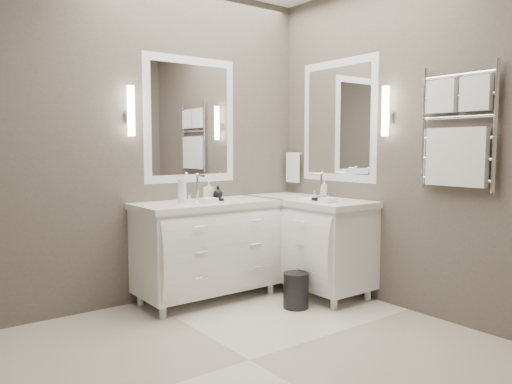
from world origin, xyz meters
TOP-DOWN VIEW (x-y plane):
  - floor at (0.00, 0.00)m, footprint 3.20×3.00m
  - wall_back at (0.00, 1.50)m, footprint 3.20×0.01m
  - wall_front at (0.00, -1.50)m, footprint 3.20×0.01m
  - wall_right at (1.60, 0.00)m, footprint 0.01×3.00m
  - vanity_back at (0.45, 1.23)m, footprint 1.24×0.59m
  - vanity_right at (1.33, 0.90)m, footprint 0.59×1.24m
  - mirror_back at (0.45, 1.49)m, footprint 0.90×0.02m
  - mirror_right at (1.59, 0.80)m, footprint 0.02×0.90m
  - sconce_back at (-0.13, 1.43)m, footprint 0.06×0.06m
  - sconce_right at (1.53, 0.22)m, footprint 0.06×0.06m
  - towel_bar_corner at (1.54, 1.36)m, footprint 0.03×0.22m
  - towel_ladder at (1.55, -0.40)m, footprint 0.06×0.58m
  - waste_bin at (0.90, 0.59)m, footprint 0.23×0.23m
  - amenity_tray_back at (0.51, 1.21)m, footprint 0.17×0.15m
  - amenity_tray_right at (1.28, 0.66)m, footprint 0.15×0.18m
  - water_bottle at (0.21, 1.22)m, footprint 0.08×0.08m
  - soap_bottle_a at (0.48, 1.23)m, footprint 0.08×0.08m
  - soap_bottle_b at (0.54, 1.18)m, footprint 0.10×0.10m
  - soap_bottle_c at (1.28, 0.66)m, footprint 0.07×0.08m

SIDE VIEW (x-z plane):
  - floor at x=0.00m, z-range -0.01..0.00m
  - waste_bin at x=0.90m, z-range 0.00..0.29m
  - vanity_back at x=0.45m, z-range 0.00..0.97m
  - vanity_right at x=1.33m, z-range 0.00..0.97m
  - amenity_tray_back at x=0.51m, z-range 0.85..0.87m
  - amenity_tray_right at x=1.28m, z-range 0.85..0.88m
  - soap_bottle_b at x=0.54m, z-range 0.87..0.98m
  - soap_bottle_a at x=0.48m, z-range 0.87..1.02m
  - water_bottle at x=0.21m, z-range 0.85..1.05m
  - soap_bottle_c at x=1.28m, z-range 0.88..1.03m
  - towel_bar_corner at x=1.54m, z-range 0.97..1.27m
  - wall_back at x=0.00m, z-range 0.00..2.70m
  - wall_front at x=0.00m, z-range 0.00..2.70m
  - wall_right at x=1.60m, z-range 0.00..2.70m
  - towel_ladder at x=1.55m, z-range 0.94..1.84m
  - mirror_back at x=0.45m, z-range 1.00..2.10m
  - mirror_right at x=1.59m, z-range 1.00..2.10m
  - sconce_back at x=-0.13m, z-range 1.39..1.79m
  - sconce_right at x=1.53m, z-range 1.39..1.79m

